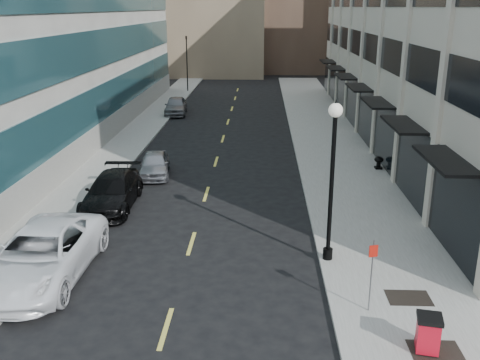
# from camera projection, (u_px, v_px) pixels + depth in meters

# --- Properties ---
(sidewalk_right) EXTENTS (5.00, 80.00, 0.15)m
(sidewalk_right) POSITION_uv_depth(u_px,v_px,m) (338.00, 162.00, 32.68)
(sidewalk_right) COLOR gray
(sidewalk_right) RESTS_ON ground
(sidewalk_left) EXTENTS (3.00, 80.00, 0.15)m
(sidewalk_left) POSITION_uv_depth(u_px,v_px,m) (112.00, 159.00, 33.22)
(sidewalk_left) COLOR gray
(sidewalk_left) RESTS_ON ground
(building_right) EXTENTS (15.30, 46.50, 18.25)m
(building_right) POSITION_uv_depth(u_px,v_px,m) (472.00, 9.00, 36.21)
(building_right) COLOR #B2A997
(building_right) RESTS_ON ground
(skyline_stone) EXTENTS (10.00, 14.00, 20.00)m
(skyline_stone) POSITION_uv_depth(u_px,v_px,m) (374.00, 0.00, 72.92)
(skyline_stone) COLOR #B2A997
(skyline_stone) RESTS_ON ground
(grate_mid) EXTENTS (1.40, 1.00, 0.01)m
(grate_mid) POSITION_uv_depth(u_px,v_px,m) (435.00, 351.00, 14.59)
(grate_mid) COLOR black
(grate_mid) RESTS_ON sidewalk_right
(grate_far) EXTENTS (1.40, 1.00, 0.01)m
(grate_far) POSITION_uv_depth(u_px,v_px,m) (409.00, 298.00, 17.25)
(grate_far) COLOR black
(grate_far) RESTS_ON sidewalk_right
(road_centerline) EXTENTS (0.15, 68.20, 0.01)m
(road_centerline) POSITION_uv_depth(u_px,v_px,m) (212.00, 176.00, 30.14)
(road_centerline) COLOR #D8CC4C
(road_centerline) RESTS_ON ground
(traffic_signal) EXTENTS (0.66, 0.66, 6.98)m
(traffic_signal) POSITION_uv_depth(u_px,v_px,m) (186.00, 40.00, 58.04)
(traffic_signal) COLOR black
(traffic_signal) RESTS_ON ground
(car_white_van) EXTENTS (3.15, 6.59, 1.81)m
(car_white_van) POSITION_uv_depth(u_px,v_px,m) (42.00, 254.00, 18.57)
(car_white_van) COLOR white
(car_white_van) RESTS_ON ground
(car_black_pickup) EXTENTS (2.32, 5.46, 1.57)m
(car_black_pickup) POSITION_uv_depth(u_px,v_px,m) (112.00, 191.00, 25.27)
(car_black_pickup) COLOR black
(car_black_pickup) RESTS_ON ground
(car_silver_sedan) EXTENTS (2.13, 4.16, 1.36)m
(car_silver_sedan) POSITION_uv_depth(u_px,v_px,m) (155.00, 164.00, 30.06)
(car_silver_sedan) COLOR gray
(car_silver_sedan) RESTS_ON ground
(car_grey_sedan) EXTENTS (2.20, 4.70, 1.56)m
(car_grey_sedan) POSITION_uv_depth(u_px,v_px,m) (176.00, 106.00, 47.19)
(car_grey_sedan) COLOR gray
(car_grey_sedan) RESTS_ON ground
(trash_bin) EXTENTS (0.78, 0.80, 1.08)m
(trash_bin) POSITION_uv_depth(u_px,v_px,m) (428.00, 332.00, 14.43)
(trash_bin) COLOR red
(trash_bin) RESTS_ON sidewalk_right
(lamppost) EXTENTS (0.50, 0.50, 5.98)m
(lamppost) POSITION_uv_depth(u_px,v_px,m) (332.00, 169.00, 18.87)
(lamppost) COLOR black
(lamppost) RESTS_ON sidewalk_right
(sign_post) EXTENTS (0.27, 0.10, 2.37)m
(sign_post) POSITION_uv_depth(u_px,v_px,m) (372.00, 266.00, 16.07)
(sign_post) COLOR slate
(sign_post) RESTS_ON sidewalk_right
(urn_planter) EXTENTS (0.53, 0.53, 0.74)m
(urn_planter) POSITION_uv_depth(u_px,v_px,m) (379.00, 161.00, 30.90)
(urn_planter) COLOR black
(urn_planter) RESTS_ON sidewalk_right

